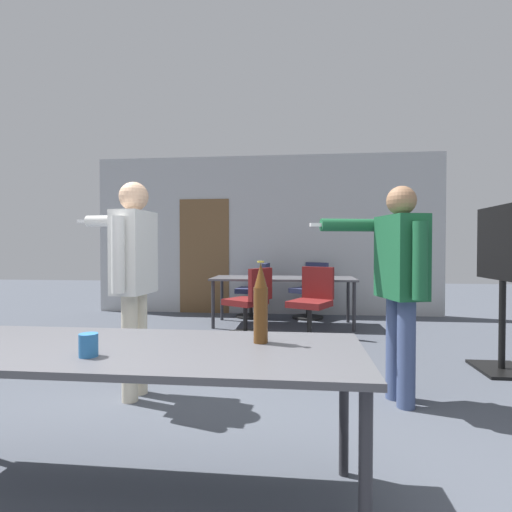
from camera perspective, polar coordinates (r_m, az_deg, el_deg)
back_wall at (r=7.13m, az=1.12°, el=2.94°), size 6.14×0.12×2.81m
conference_table_near at (r=2.01m, az=-18.99°, el=-13.69°), size 2.25×0.79×0.73m
conference_table_far at (r=6.06m, az=3.91°, el=-3.63°), size 2.14×0.80×0.73m
tv_screen at (r=4.46m, az=31.82°, el=-1.73°), size 0.44×1.02×1.59m
person_far_watching at (r=3.28m, az=-17.22°, el=-1.45°), size 0.76×0.62×1.70m
person_center_tall at (r=3.20m, az=19.76°, el=-2.29°), size 0.85×0.62×1.65m
office_chair_near_pushed at (r=5.22m, az=8.00°, el=-7.04°), size 0.63×0.67×0.93m
office_chair_side_rolled at (r=5.37m, az=-0.91°, el=-6.92°), size 0.68×0.66×0.91m
office_chair_far_left at (r=6.77m, az=-0.09°, el=-5.18°), size 0.57×0.52×0.92m
office_chair_mid_tucked at (r=6.80m, az=7.79°, el=-5.12°), size 0.67×0.69×0.92m
beer_bottle at (r=1.92m, az=0.68°, el=-6.91°), size 0.07×0.07×0.39m
drink_cup at (r=1.85m, az=-22.81°, el=-11.65°), size 0.08×0.08×0.10m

